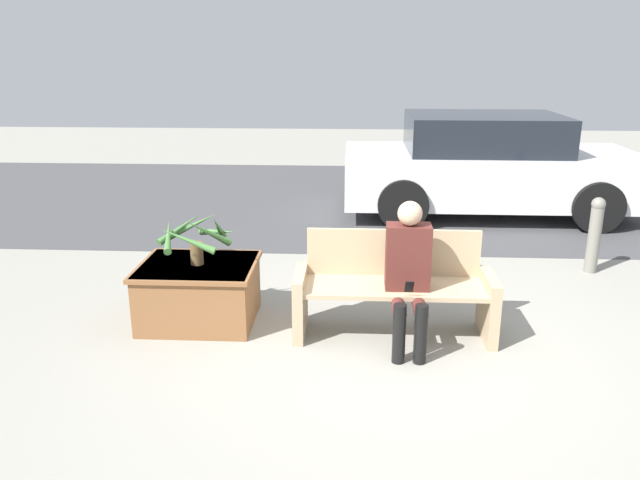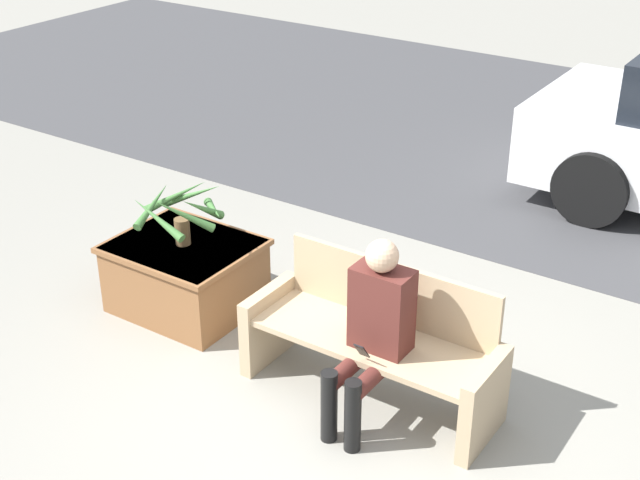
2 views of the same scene
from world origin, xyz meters
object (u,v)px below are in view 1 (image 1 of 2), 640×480
(person_seated, at_px, (408,269))
(planter_box, at_px, (199,291))
(parked_car, at_px, (487,166))
(potted_plant, at_px, (196,235))
(bench, at_px, (394,288))
(bollard_post, at_px, (595,233))

(person_seated, distance_m, planter_box, 1.91)
(planter_box, relative_size, parked_car, 0.25)
(person_seated, bearing_deg, planter_box, 169.50)
(person_seated, bearing_deg, parked_car, 71.10)
(planter_box, bearing_deg, parked_car, 50.37)
(person_seated, xyz_separation_m, planter_box, (-1.85, 0.34, -0.36))
(person_seated, height_order, potted_plant, person_seated)
(bench, relative_size, planter_box, 1.64)
(potted_plant, bearing_deg, parked_car, 50.27)
(bollard_post, bearing_deg, potted_plant, -159.38)
(bench, bearing_deg, potted_plant, 174.92)
(potted_plant, bearing_deg, bollard_post, 20.62)
(planter_box, relative_size, bollard_post, 1.22)
(potted_plant, distance_m, parked_car, 5.24)
(planter_box, distance_m, bollard_post, 4.34)
(planter_box, bearing_deg, bench, -4.56)
(parked_car, relative_size, bollard_post, 4.93)
(parked_car, bearing_deg, person_seated, -108.90)
(bench, height_order, parked_car, parked_car)
(planter_box, relative_size, potted_plant, 1.43)
(parked_car, bearing_deg, bollard_post, -74.36)
(potted_plant, bearing_deg, planter_box, -96.36)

